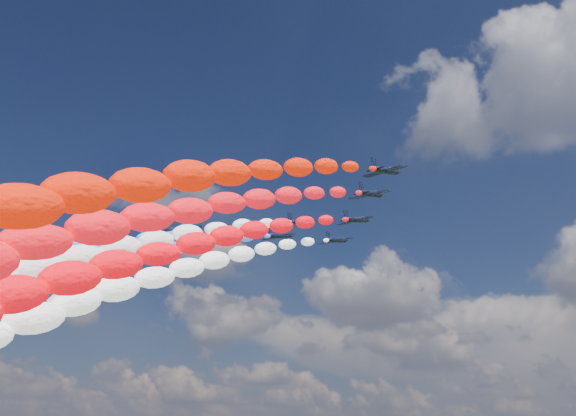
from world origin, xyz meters
The scene contains 14 objects.
jet_0 centered at (-32.94, -5.91, 106.27)m, with size 9.02×12.09×2.66m, color black, non-canonical shape.
jet_1 centered at (-24.17, 3.31, 106.27)m, with size 9.02×12.09×2.66m, color black, non-canonical shape.
jet_2 centered at (-11.18, 15.14, 106.27)m, with size 9.02×12.09×2.66m, color black, non-canonical shape.
trail_2 centered at (-11.18, -42.46, 82.70)m, with size 6.50×111.74×51.13m, color #2C60FA, non-canonical shape.
jet_3 centered at (-0.46, 9.74, 106.27)m, with size 9.02×12.09×2.66m, color black, non-canonical shape.
trail_3 centered at (-0.46, -47.86, 82.70)m, with size 6.50×111.74×51.13m, color white, non-canonical shape.
jet_4 centered at (-1.58, 27.08, 106.27)m, with size 9.02×12.09×2.66m, color black, non-canonical shape.
trail_4 centered at (-1.58, -30.51, 82.70)m, with size 6.50×111.74×51.13m, color white, non-canonical shape.
jet_5 centered at (11.36, 16.14, 106.27)m, with size 9.02×12.09×2.66m, color black, non-canonical shape.
trail_5 centered at (11.36, -41.45, 82.70)m, with size 6.50×111.74×51.13m, color #F60511, non-canonical shape.
jet_6 centered at (23.17, 3.19, 106.27)m, with size 9.02×12.09×2.66m, color black, non-canonical shape.
trail_6 centered at (23.17, -54.40, 82.70)m, with size 6.50×111.74×51.13m, color red, non-canonical shape.
jet_7 centered at (32.24, -6.27, 106.27)m, with size 9.02×12.09×2.66m, color black, non-canonical shape.
trail_7 centered at (32.24, -63.86, 82.70)m, with size 6.50×111.74×51.13m, color red, non-canonical shape.
Camera 1 is at (95.51, -120.81, 52.16)m, focal length 44.15 mm.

